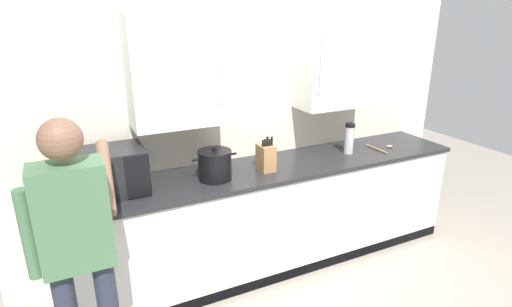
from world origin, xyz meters
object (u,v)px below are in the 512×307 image
object	(u,v)px
thermos_flask	(349,138)
person_figure	(78,245)
knife_block	(266,157)
stock_pot	(215,165)
wooden_spoon	(383,148)
microwave_oven	(98,174)

from	to	relation	value
thermos_flask	person_figure	bearing A→B (deg)	-162.48
knife_block	stock_pot	bearing A→B (deg)	179.05
stock_pot	knife_block	bearing A→B (deg)	-0.95
stock_pot	wooden_spoon	xyz separation A→B (m)	(1.63, -0.00, -0.10)
knife_block	stock_pot	world-z (taller)	knife_block
microwave_oven	knife_block	world-z (taller)	microwave_oven
wooden_spoon	thermos_flask	distance (m)	0.39
knife_block	thermos_flask	size ratio (longest dim) A/B	1.04
stock_pot	person_figure	xyz separation A→B (m)	(-0.99, -0.68, -0.03)
microwave_oven	thermos_flask	distance (m)	2.07
knife_block	stock_pot	distance (m)	0.42
person_figure	thermos_flask	bearing A→B (deg)	17.52
knife_block	person_figure	world-z (taller)	person_figure
thermos_flask	person_figure	world-z (taller)	person_figure
thermos_flask	person_figure	size ratio (longest dim) A/B	0.17
microwave_oven	person_figure	bearing A→B (deg)	-104.05
person_figure	microwave_oven	bearing A→B (deg)	75.95
microwave_oven	thermos_flask	world-z (taller)	microwave_oven
thermos_flask	microwave_oven	bearing A→B (deg)	178.77
knife_block	thermos_flask	distance (m)	0.84
knife_block	person_figure	bearing A→B (deg)	-154.60
stock_pot	wooden_spoon	size ratio (longest dim) A/B	1.36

